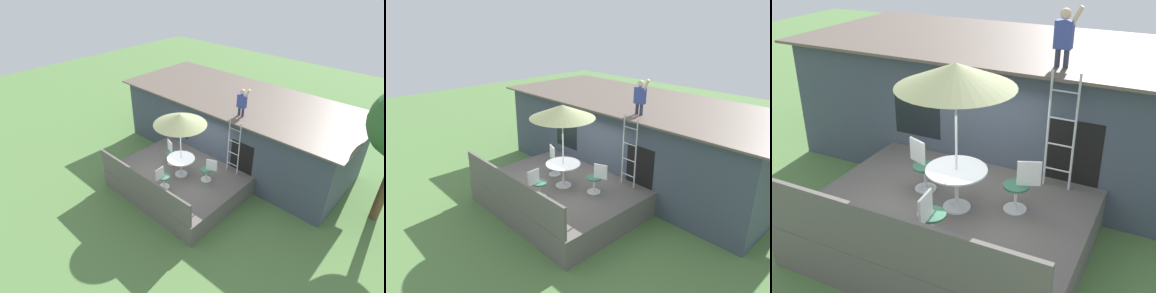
% 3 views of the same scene
% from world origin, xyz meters
% --- Properties ---
extents(ground_plane, '(40.00, 40.00, 0.00)m').
position_xyz_m(ground_plane, '(0.00, 0.00, 0.00)').
color(ground_plane, '#567F42').
extents(house, '(10.50, 4.50, 2.85)m').
position_xyz_m(house, '(0.00, 3.60, 1.43)').
color(house, '#424C5B').
rests_on(house, ground).
extents(deck, '(4.73, 3.93, 0.80)m').
position_xyz_m(deck, '(0.00, 0.00, 0.40)').
color(deck, '#605B56').
rests_on(deck, ground).
extents(deck_railing, '(4.63, 0.08, 0.90)m').
position_xyz_m(deck_railing, '(0.00, -1.92, 1.25)').
color(deck_railing, '#605B56').
rests_on(deck_railing, deck).
extents(patio_table, '(1.04, 1.04, 0.74)m').
position_xyz_m(patio_table, '(0.14, -0.13, 1.39)').
color(patio_table, silver).
rests_on(patio_table, deck).
extents(patio_umbrella, '(1.90, 1.90, 2.54)m').
position_xyz_m(patio_umbrella, '(0.14, -0.13, 3.15)').
color(patio_umbrella, silver).
rests_on(patio_umbrella, deck).
extents(step_ladder, '(0.52, 0.04, 2.20)m').
position_xyz_m(step_ladder, '(1.47, 1.32, 1.90)').
color(step_ladder, silver).
rests_on(step_ladder, deck).
extents(person_figure, '(0.47, 0.20, 1.11)m').
position_xyz_m(person_figure, '(1.19, 2.05, 3.46)').
color(person_figure, '#33384C').
rests_on(person_figure, house).
extents(patio_chair_left, '(0.60, 0.44, 0.92)m').
position_xyz_m(patio_chair_left, '(-0.72, 0.20, 1.26)').
color(patio_chair_left, silver).
rests_on(patio_chair_left, deck).
extents(patio_chair_right, '(0.60, 0.44, 0.92)m').
position_xyz_m(patio_chair_right, '(1.13, 0.29, 1.26)').
color(patio_chair_right, silver).
rests_on(patio_chair_right, deck).
extents(patio_chair_near, '(0.44, 0.62, 0.92)m').
position_xyz_m(patio_chair_near, '(0.23, -1.17, 1.26)').
color(patio_chair_near, silver).
rests_on(patio_chair_near, deck).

